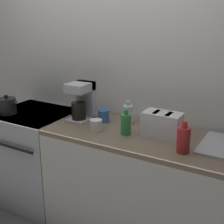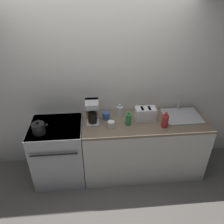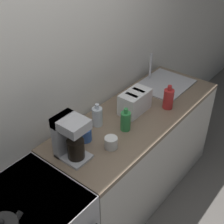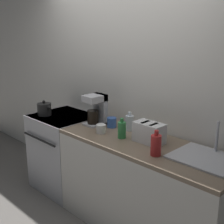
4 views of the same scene
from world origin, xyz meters
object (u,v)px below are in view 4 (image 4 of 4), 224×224
object	(u,v)px
bottle_clear	(130,123)
cup_blue	(112,122)
stove	(65,151)
kettle	(44,109)
cup_white	(101,129)
toaster	(149,133)
bottle_green	(122,130)
coffee_maker	(97,109)
bottle_red	(156,145)

from	to	relation	value
bottle_clear	cup_blue	xyz separation A→B (m)	(-0.20, -0.05, -0.03)
stove	kettle	world-z (taller)	kettle
bottle_clear	cup_white	distance (m)	0.30
toaster	bottle_clear	xyz separation A→B (m)	(-0.35, 0.12, -0.01)
stove	cup_blue	distance (m)	0.87
cup_white	bottle_green	bearing A→B (deg)	11.41
bottle_green	bottle_clear	distance (m)	0.23
coffee_maker	bottle_green	world-z (taller)	coffee_maker
toaster	bottle_green	xyz separation A→B (m)	(-0.25, -0.09, -0.01)
toaster	cup_white	size ratio (longest dim) A/B	2.93
stove	cup_white	distance (m)	0.91
bottle_red	cup_white	world-z (taller)	bottle_red
kettle	coffee_maker	distance (m)	0.73
kettle	bottle_red	xyz separation A→B (m)	(1.65, -0.01, 0.02)
toaster	cup_white	xyz separation A→B (m)	(-0.49, -0.14, -0.05)
bottle_green	bottle_clear	bearing A→B (deg)	113.43
kettle	cup_blue	xyz separation A→B (m)	(0.88, 0.25, -0.02)
cup_white	kettle	bearing A→B (deg)	-177.24
kettle	bottle_green	distance (m)	1.18
kettle	coffee_maker	size ratio (longest dim) A/B	0.64
coffee_maker	bottle_clear	size ratio (longest dim) A/B	1.68
cup_blue	toaster	bearing A→B (deg)	-6.62
stove	bottle_green	bearing A→B (deg)	-2.68
bottle_red	cup_blue	xyz separation A→B (m)	(-0.77, 0.26, -0.04)
coffee_maker	cup_white	xyz separation A→B (m)	(0.24, -0.16, -0.13)
cup_blue	cup_white	world-z (taller)	cup_blue
coffee_maker	bottle_green	distance (m)	0.51
cup_blue	bottle_red	bearing A→B (deg)	-18.37
cup_blue	kettle	bearing A→B (deg)	-164.12
stove	toaster	size ratio (longest dim) A/B	3.28
toaster	cup_blue	bearing A→B (deg)	173.38
toaster	bottle_red	world-z (taller)	bottle_red
stove	bottle_clear	distance (m)	1.06
coffee_maker	bottle_green	bearing A→B (deg)	-13.52
cup_blue	bottle_green	bearing A→B (deg)	-28.15
bottle_clear	kettle	bearing A→B (deg)	-164.29
stove	toaster	distance (m)	1.36
kettle	cup_white	bearing A→B (deg)	2.76
coffee_maker	cup_white	world-z (taller)	coffee_maker
stove	coffee_maker	bearing A→B (deg)	7.78
coffee_maker	bottle_green	size ratio (longest dim) A/B	1.67
coffee_maker	bottle_red	xyz separation A→B (m)	(0.96, -0.22, -0.08)
coffee_maker	stove	bearing A→B (deg)	-172.22
kettle	toaster	size ratio (longest dim) A/B	0.74
stove	kettle	xyz separation A→B (m)	(-0.18, -0.14, 0.52)
bottle_red	toaster	bearing A→B (deg)	139.33
bottle_red	bottle_clear	distance (m)	0.65
bottle_green	toaster	bearing A→B (deg)	20.23
bottle_clear	cup_blue	distance (m)	0.21
bottle_green	bottle_red	xyz separation A→B (m)	(0.48, -0.10, 0.01)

